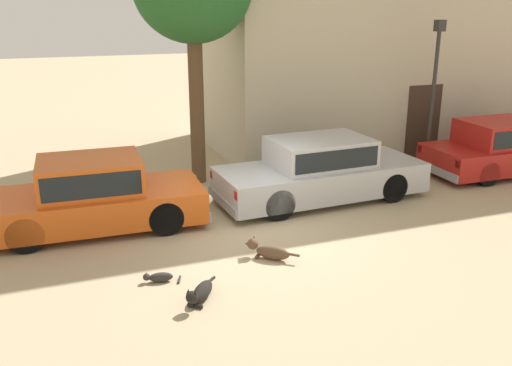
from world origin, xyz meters
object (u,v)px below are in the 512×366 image
stray_dog_spotted (200,293)px  stray_cat (159,277)px  stray_dog_tan (267,250)px  parked_sedan_second (320,170)px  street_lamp (435,77)px  parked_sedan_third (508,146)px  parked_sedan_nearest (93,194)px

stray_dog_spotted → stray_cat: bearing=-112.3°
stray_dog_tan → stray_cat: size_ratio=1.33×
parked_sedan_second → stray_cat: bearing=-150.2°
parked_sedan_second → stray_dog_spotted: 5.10m
stray_dog_spotted → street_lamp: 9.07m
parked_sedan_third → parked_sedan_nearest: bearing=-177.9°
stray_dog_spotted → parked_sedan_second: bearing=171.2°
parked_sedan_nearest → parked_sedan_third: parked_sedan_nearest is taller
parked_sedan_third → stray_dog_tan: 8.26m
parked_sedan_third → stray_dog_tan: size_ratio=5.78×
stray_cat → stray_dog_spotted: bearing=129.8°
parked_sedan_third → parked_sedan_second: bearing=-176.8°
stray_dog_spotted → parked_sedan_third: bearing=149.7°
parked_sedan_second → street_lamp: (3.75, 1.13, 1.77)m
parked_sedan_second → stray_cat: parked_sedan_second is taller
street_lamp → parked_sedan_third: bearing=-27.2°
street_lamp → parked_sedan_second: bearing=-163.3°
parked_sedan_third → street_lamp: (-1.81, 0.93, 1.77)m
parked_sedan_third → stray_cat: size_ratio=7.69×
parked_sedan_third → stray_dog_tan: bearing=-160.1°
parked_sedan_third → stray_dog_tan: (-7.81, -2.64, -0.55)m
parked_sedan_nearest → stray_dog_tan: parked_sedan_nearest is taller
parked_sedan_second → stray_dog_tan: bearing=-134.9°
stray_dog_tan → stray_dog_spotted: bearing=75.3°
parked_sedan_second → parked_sedan_third: size_ratio=1.03×
stray_dog_spotted → stray_dog_tan: stray_dog_tan is taller
stray_dog_tan → stray_cat: stray_dog_tan is taller
stray_cat → street_lamp: (7.93, 3.76, 2.39)m
stray_cat → street_lamp: size_ratio=0.16×
parked_sedan_second → parked_sedan_nearest: bearing=177.1°
stray_dog_tan → parked_sedan_third: bearing=-120.4°
parked_sedan_second → street_lamp: bearing=14.3°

